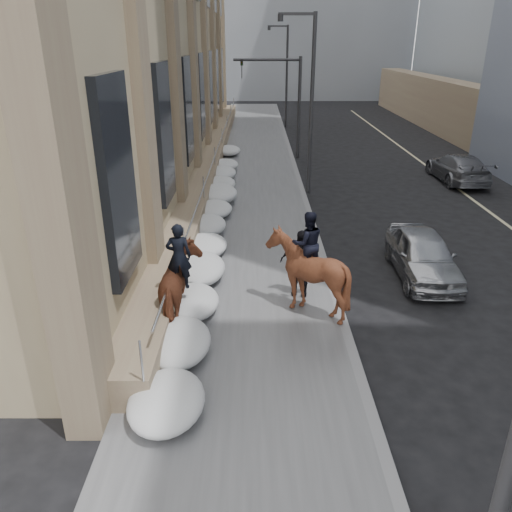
{
  "coord_description": "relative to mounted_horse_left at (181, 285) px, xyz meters",
  "views": [
    {
      "loc": [
        0.34,
        -9.75,
        6.85
      ],
      "look_at": [
        0.34,
        2.14,
        1.7
      ],
      "focal_mm": 35.0,
      "sensor_mm": 36.0,
      "label": 1
    }
  ],
  "objects": [
    {
      "name": "ground",
      "position": [
        1.55,
        -1.51,
        -1.17
      ],
      "size": [
        140.0,
        140.0,
        0.0
      ],
      "primitive_type": "plane",
      "color": "black",
      "rests_on": "ground"
    },
    {
      "name": "sidewalk",
      "position": [
        1.55,
        8.49,
        -1.11
      ],
      "size": [
        5.0,
        80.0,
        0.12
      ],
      "primitive_type": "cube",
      "color": "#505052",
      "rests_on": "ground"
    },
    {
      "name": "curb",
      "position": [
        4.17,
        8.49,
        -1.11
      ],
      "size": [
        0.24,
        80.0,
        0.12
      ],
      "primitive_type": "cube",
      "color": "slate",
      "rests_on": "ground"
    },
    {
      "name": "lane_line",
      "position": [
        12.05,
        8.49,
        -1.16
      ],
      "size": [
        0.15,
        70.0,
        0.01
      ],
      "primitive_type": "cube",
      "color": "#BFB78C",
      "rests_on": "ground"
    },
    {
      "name": "bg_building_far",
      "position": [
        -4.45,
        70.49,
        8.83
      ],
      "size": [
        24.0,
        12.0,
        20.0
      ],
      "primitive_type": "cube",
      "color": "gray",
      "rests_on": "ground"
    },
    {
      "name": "streetlight_mid",
      "position": [
        4.29,
        12.49,
        3.41
      ],
      "size": [
        1.71,
        0.24,
        8.0
      ],
      "color": "#2D2D30",
      "rests_on": "ground"
    },
    {
      "name": "streetlight_far",
      "position": [
        4.29,
        32.49,
        3.41
      ],
      "size": [
        1.71,
        0.24,
        8.0
      ],
      "color": "#2D2D30",
      "rests_on": "ground"
    },
    {
      "name": "traffic_signal",
      "position": [
        3.62,
        20.49,
        2.84
      ],
      "size": [
        4.1,
        0.22,
        6.0
      ],
      "color": "#2D2D30",
      "rests_on": "ground"
    },
    {
      "name": "snow_bank",
      "position": [
        0.13,
        6.6,
        -0.7
      ],
      "size": [
        1.7,
        18.1,
        0.76
      ],
      "color": "silver",
      "rests_on": "sidewalk"
    },
    {
      "name": "mounted_horse_left",
      "position": [
        0.0,
        0.0,
        0.0
      ],
      "size": [
        1.2,
        2.38,
        2.64
      ],
      "rotation": [
        0.0,
        0.0,
        3.21
      ],
      "color": "#542A19",
      "rests_on": "sidewalk"
    },
    {
      "name": "mounted_horse_right",
      "position": [
        3.23,
        0.6,
        0.15
      ],
      "size": [
        2.18,
        2.35,
        2.77
      ],
      "rotation": [
        0.0,
        0.0,
        3.36
      ],
      "color": "#4A2515",
      "rests_on": "sidewalk"
    },
    {
      "name": "pedestrian",
      "position": [
        3.14,
        1.53,
        -0.07
      ],
      "size": [
        1.23,
        0.75,
        1.95
      ],
      "primitive_type": "imported",
      "rotation": [
        0.0,
        0.0,
        -0.26
      ],
      "color": "black",
      "rests_on": "sidewalk"
    },
    {
      "name": "car_silver",
      "position": [
        7.09,
        3.0,
        -0.45
      ],
      "size": [
        1.82,
        4.28,
        1.44
      ],
      "primitive_type": "imported",
      "rotation": [
        0.0,
        0.0,
        -0.03
      ],
      "color": "#A2A4A9",
      "rests_on": "ground"
    },
    {
      "name": "car_grey",
      "position": [
        12.47,
        14.52,
        -0.44
      ],
      "size": [
        2.08,
        5.04,
        1.46
      ],
      "primitive_type": "imported",
      "rotation": [
        0.0,
        0.0,
        3.15
      ],
      "color": "slate",
      "rests_on": "ground"
    }
  ]
}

